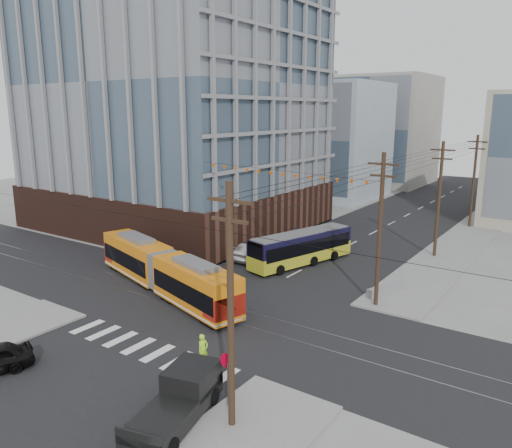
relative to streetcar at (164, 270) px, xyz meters
The scene contains 15 objects.
ground 7.83m from the streetcar, 36.79° to the right, with size 160.00×160.00×0.00m, color slate.
office_building 27.39m from the streetcar, 130.76° to the left, with size 30.00×25.00×28.60m, color #381E16.
bg_bldg_nw_near 49.20m from the streetcar, 102.92° to the left, with size 18.00×16.00×18.00m, color #8C99A5.
bg_bldg_nw_far 68.39m from the streetcar, 96.67° to the left, with size 16.00×18.00×20.00m, color gray.
utility_pole_near 18.44m from the streetcar, 35.89° to the right, with size 0.30×0.30×11.00m, color black.
utility_pole_far 53.60m from the streetcar, 74.13° to the left, with size 0.30×0.30×11.00m, color black.
streetcar is the anchor object (origin of this frame).
city_bus 13.27m from the streetcar, 66.93° to the left, with size 2.36×10.89×3.09m, color black, non-canonical shape.
pickup_truck 17.15m from the streetcar, 43.71° to the right, with size 2.08×5.81×1.97m, color black, non-canonical shape.
parked_car_silver 10.92m from the streetcar, 86.13° to the left, with size 1.72×4.94×1.63m, color #A9A9A9.
parked_car_white 11.80m from the streetcar, 89.84° to the left, with size 1.79×4.41×1.28m, color silver.
parked_car_grey 19.83m from the streetcar, 88.08° to the left, with size 2.16×4.69×1.30m, color #4B4D50.
pedestrian 12.27m from the streetcar, 35.41° to the right, with size 0.66×0.43×1.81m, color #A5F325.
stop_sign 16.51m from the streetcar, 34.94° to the right, with size 0.79×0.79×2.59m, color #A7001D, non-canonical shape.
jersey_barrier 17.09m from the streetcar, 32.19° to the left, with size 0.83×3.69×0.74m, color gray.
Camera 1 is at (20.51, -21.53, 13.72)m, focal length 35.00 mm.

